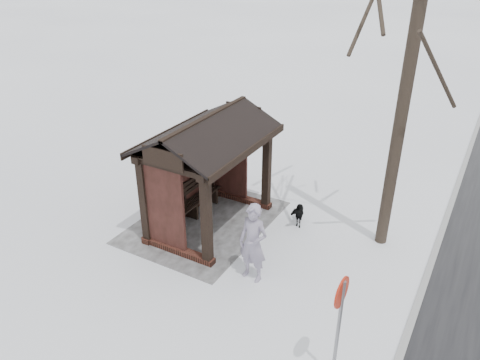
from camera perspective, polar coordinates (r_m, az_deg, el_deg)
name	(u,v)px	position (r m, az deg, el deg)	size (l,w,h in m)	color
ground	(211,224)	(12.74, -3.58, -5.37)	(120.00, 120.00, 0.00)	white
kerb	(422,291)	(11.24, 21.27, -12.54)	(120.00, 0.15, 0.06)	gray
trampled_patch	(205,222)	(12.83, -4.33, -5.10)	(4.20, 3.20, 0.02)	#939499
bus_shelter	(203,150)	(11.80, -4.53, 3.72)	(3.60, 2.40, 3.09)	#3A1D15
pedestrian	(253,243)	(10.33, 1.61, -7.68)	(0.69, 0.45, 1.89)	gray
dog	(297,213)	(12.70, 6.96, -3.97)	(0.34, 0.75, 0.63)	black
road_sign	(340,307)	(8.01, 12.10, -14.93)	(0.55, 0.10, 2.15)	gray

